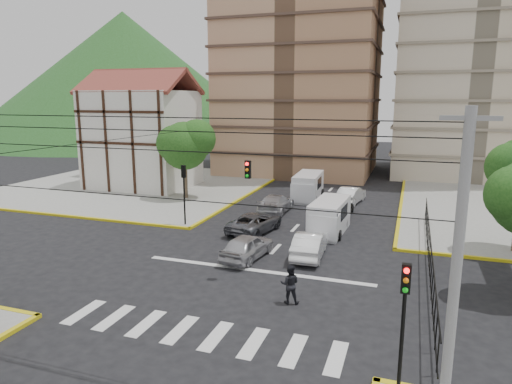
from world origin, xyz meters
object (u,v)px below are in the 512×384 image
at_px(traffic_light_nw, 184,185).
at_px(van_right_lane, 329,218).
at_px(traffic_light_se, 404,309).
at_px(van_left_lane, 307,187).
at_px(pedestrian_crosswalk, 290,284).
at_px(car_white_front_right, 310,244).
at_px(car_silver_front_left, 247,246).

distance_m(traffic_light_nw, van_right_lane, 10.65).
distance_m(traffic_light_se, traffic_light_nw, 22.06).
bearing_deg(van_left_lane, pedestrian_crosswalk, -81.92).
relative_size(car_white_front_right, pedestrian_crosswalk, 2.50).
bearing_deg(traffic_light_nw, van_right_lane, 8.95).
bearing_deg(pedestrian_crosswalk, traffic_light_nw, -54.08).
distance_m(traffic_light_nw, van_left_lane, 13.48).
xyz_separation_m(traffic_light_nw, van_right_lane, (10.33, 1.63, -1.99)).
distance_m(traffic_light_se, car_silver_front_left, 14.07).
xyz_separation_m(traffic_light_se, car_silver_front_left, (-8.90, 10.64, -2.36)).
distance_m(van_right_lane, car_white_front_right, 5.06).
height_order(traffic_light_nw, van_left_lane, traffic_light_nw).
distance_m(van_left_lane, pedestrian_crosswalk, 21.90).
relative_size(traffic_light_nw, van_right_lane, 0.84).
bearing_deg(pedestrian_crosswalk, car_silver_front_left, -62.76).
relative_size(van_right_lane, van_left_lane, 0.96).
distance_m(car_silver_front_left, pedestrian_crosswalk, 6.31).
relative_size(traffic_light_nw, car_silver_front_left, 1.00).
xyz_separation_m(traffic_light_se, car_white_front_right, (-5.48, 12.18, -2.35)).
xyz_separation_m(van_left_lane, car_silver_front_left, (0.13, -16.57, -0.43)).
distance_m(van_right_lane, van_left_lane, 10.67).
height_order(traffic_light_se, traffic_light_nw, same).
bearing_deg(traffic_light_nw, pedestrian_crosswalk, -43.09).
distance_m(traffic_light_se, van_right_lane, 18.12).
bearing_deg(car_silver_front_left, pedestrian_crosswalk, 136.00).
bearing_deg(van_left_lane, car_silver_front_left, -92.09).
bearing_deg(pedestrian_crosswalk, car_white_front_right, -96.72).
relative_size(van_left_lane, pedestrian_crosswalk, 2.96).
xyz_separation_m(car_white_front_right, pedestrian_crosswalk, (0.48, -6.50, 0.16)).
distance_m(traffic_light_se, pedestrian_crosswalk, 7.88).
relative_size(car_silver_front_left, pedestrian_crosswalk, 2.38).
bearing_deg(car_white_front_right, car_silver_front_left, 21.20).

